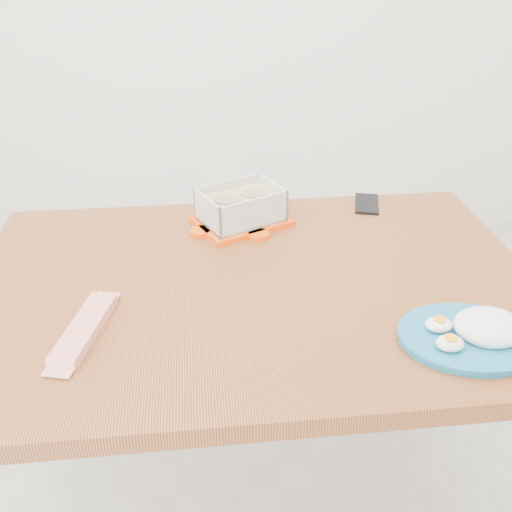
{
  "coord_description": "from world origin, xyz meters",
  "views": [
    {
      "loc": [
        0.0,
        -0.97,
        1.4
      ],
      "look_at": [
        0.03,
        0.04,
        0.81
      ],
      "focal_mm": 40.0,
      "sensor_mm": 36.0,
      "label": 1
    }
  ],
  "objects_px": {
    "food_container": "(241,207)",
    "orange_fruit": "(263,208)",
    "dining_table": "(256,319)",
    "smartphone": "(367,204)",
    "rice_plate": "(476,331)"
  },
  "relations": [
    {
      "from": "food_container",
      "to": "orange_fruit",
      "type": "xyz_separation_m",
      "value": [
        0.05,
        0.01,
        -0.01
      ]
    },
    {
      "from": "dining_table",
      "to": "smartphone",
      "type": "xyz_separation_m",
      "value": [
        0.31,
        0.36,
        0.1
      ]
    },
    {
      "from": "dining_table",
      "to": "food_container",
      "type": "distance_m",
      "value": 0.3
    },
    {
      "from": "orange_fruit",
      "to": "smartphone",
      "type": "relative_size",
      "value": 0.59
    },
    {
      "from": "dining_table",
      "to": "smartphone",
      "type": "distance_m",
      "value": 0.49
    },
    {
      "from": "rice_plate",
      "to": "smartphone",
      "type": "relative_size",
      "value": 2.11
    },
    {
      "from": "dining_table",
      "to": "orange_fruit",
      "type": "relative_size",
      "value": 17.53
    },
    {
      "from": "dining_table",
      "to": "orange_fruit",
      "type": "bearing_deg",
      "value": 80.24
    },
    {
      "from": "dining_table",
      "to": "rice_plate",
      "type": "relative_size",
      "value": 4.9
    },
    {
      "from": "dining_table",
      "to": "rice_plate",
      "type": "distance_m",
      "value": 0.46
    },
    {
      "from": "food_container",
      "to": "orange_fruit",
      "type": "height_order",
      "value": "food_container"
    },
    {
      "from": "dining_table",
      "to": "smartphone",
      "type": "relative_size",
      "value": 10.35
    },
    {
      "from": "rice_plate",
      "to": "orange_fruit",
      "type": "bearing_deg",
      "value": 128.26
    },
    {
      "from": "rice_plate",
      "to": "smartphone",
      "type": "height_order",
      "value": "rice_plate"
    },
    {
      "from": "food_container",
      "to": "orange_fruit",
      "type": "bearing_deg",
      "value": -18.42
    }
  ]
}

